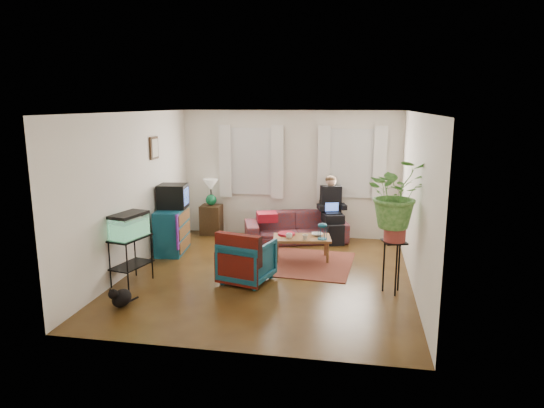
% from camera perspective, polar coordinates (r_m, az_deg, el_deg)
% --- Properties ---
extents(floor, '(4.50, 5.00, 0.01)m').
position_cam_1_polar(floor, '(7.93, -0.52, -8.39)').
color(floor, '#4F2B14').
rests_on(floor, ground).
extents(ceiling, '(4.50, 5.00, 0.01)m').
position_cam_1_polar(ceiling, '(7.45, -0.55, 10.74)').
color(ceiling, white).
rests_on(ceiling, wall_back).
extents(wall_back, '(4.50, 0.01, 2.60)m').
position_cam_1_polar(wall_back, '(10.02, 2.12, 3.53)').
color(wall_back, silver).
rests_on(wall_back, floor).
extents(wall_front, '(4.50, 0.01, 2.60)m').
position_cam_1_polar(wall_front, '(5.21, -5.65, -4.25)').
color(wall_front, silver).
rests_on(wall_front, floor).
extents(wall_left, '(0.01, 5.00, 2.60)m').
position_cam_1_polar(wall_left, '(8.29, -16.00, 1.36)').
color(wall_left, silver).
rests_on(wall_left, floor).
extents(wall_right, '(0.01, 5.00, 2.60)m').
position_cam_1_polar(wall_right, '(7.51, 16.60, 0.26)').
color(wall_right, silver).
rests_on(wall_right, floor).
extents(window_left, '(1.08, 0.04, 1.38)m').
position_cam_1_polar(window_left, '(10.11, -2.39, 5.03)').
color(window_left, white).
rests_on(window_left, wall_back).
extents(window_right, '(1.08, 0.04, 1.38)m').
position_cam_1_polar(window_right, '(9.87, 9.35, 4.73)').
color(window_right, white).
rests_on(window_right, wall_back).
extents(curtains_left, '(1.36, 0.06, 1.50)m').
position_cam_1_polar(curtains_left, '(10.03, -2.49, 4.98)').
color(curtains_left, white).
rests_on(curtains_left, wall_back).
extents(curtains_right, '(1.36, 0.06, 1.50)m').
position_cam_1_polar(curtains_right, '(9.79, 9.34, 4.67)').
color(curtains_right, white).
rests_on(curtains_right, wall_back).
extents(picture_frame, '(0.04, 0.32, 0.40)m').
position_cam_1_polar(picture_frame, '(8.96, -13.65, 6.42)').
color(picture_frame, '#3D2616').
rests_on(picture_frame, wall_left).
extents(area_rug, '(2.12, 1.76, 0.01)m').
position_cam_1_polar(area_rug, '(8.54, 2.54, -6.86)').
color(area_rug, brown).
rests_on(area_rug, floor).
extents(sofa, '(2.16, 1.36, 0.79)m').
position_cam_1_polar(sofa, '(9.73, 2.82, -2.16)').
color(sofa, brown).
rests_on(sofa, floor).
extents(seated_person, '(0.66, 0.74, 1.20)m').
position_cam_1_polar(seated_person, '(9.83, 7.01, -0.86)').
color(seated_person, black).
rests_on(seated_person, sofa).
extents(side_table, '(0.43, 0.43, 0.62)m').
position_cam_1_polar(side_table, '(10.39, -7.11, -1.82)').
color(side_table, '#402218').
rests_on(side_table, floor).
extents(table_lamp, '(0.33, 0.33, 0.57)m').
position_cam_1_polar(table_lamp, '(10.27, -7.19, 1.31)').
color(table_lamp, white).
rests_on(table_lamp, side_table).
extents(dresser, '(0.56, 0.96, 0.83)m').
position_cam_1_polar(dresser, '(9.22, -11.67, -3.06)').
color(dresser, '#115167').
rests_on(dresser, floor).
extents(crt_tv, '(0.55, 0.51, 0.44)m').
position_cam_1_polar(crt_tv, '(9.16, -11.58, 0.91)').
color(crt_tv, black).
rests_on(crt_tv, dresser).
extents(aquarium_stand, '(0.51, 0.72, 0.73)m').
position_cam_1_polar(aquarium_stand, '(7.80, -16.22, -6.39)').
color(aquarium_stand, black).
rests_on(aquarium_stand, floor).
extents(aquarium, '(0.46, 0.66, 0.39)m').
position_cam_1_polar(aquarium, '(7.64, -16.45, -2.39)').
color(aquarium, '#7FD899').
rests_on(aquarium, aquarium_stand).
extents(black_cat, '(0.33, 0.41, 0.31)m').
position_cam_1_polar(black_cat, '(7.03, -17.28, -10.32)').
color(black_cat, black).
rests_on(black_cat, floor).
extents(armchair, '(0.87, 0.84, 0.74)m').
position_cam_1_polar(armchair, '(7.58, -2.96, -6.43)').
color(armchair, '#135F74').
rests_on(armchair, floor).
extents(serape_throw, '(0.76, 0.36, 0.61)m').
position_cam_1_polar(serape_throw, '(7.29, -4.04, -5.91)').
color(serape_throw, '#9E0A0A').
rests_on(serape_throw, armchair).
extents(coffee_table, '(1.08, 0.70, 0.42)m').
position_cam_1_polar(coffee_table, '(8.65, 3.52, -5.22)').
color(coffee_table, brown).
rests_on(coffee_table, floor).
extents(cup_a, '(0.13, 0.13, 0.09)m').
position_cam_1_polar(cup_a, '(8.49, 2.02, -3.77)').
color(cup_a, white).
rests_on(cup_a, coffee_table).
extents(cup_b, '(0.10, 0.10, 0.09)m').
position_cam_1_polar(cup_b, '(8.43, 3.90, -3.91)').
color(cup_b, beige).
rests_on(cup_b, coffee_table).
extents(bowl, '(0.23, 0.23, 0.05)m').
position_cam_1_polar(bowl, '(8.69, 5.33, -3.57)').
color(bowl, white).
rests_on(bowl, coffee_table).
extents(snack_tray, '(0.36, 0.36, 0.04)m').
position_cam_1_polar(snack_tray, '(8.72, 1.70, -3.53)').
color(snack_tray, '#B21414').
rests_on(snack_tray, coffee_table).
extents(birdcage, '(0.19, 0.19, 0.29)m').
position_cam_1_polar(birdcage, '(8.45, 5.95, -3.19)').
color(birdcage, '#115B6B').
rests_on(birdcage, coffee_table).
extents(plant_stand, '(0.41, 0.41, 0.79)m').
position_cam_1_polar(plant_stand, '(7.33, 14.04, -7.21)').
color(plant_stand, black).
rests_on(plant_stand, floor).
extents(potted_plant, '(1.08, 1.00, 1.00)m').
position_cam_1_polar(potted_plant, '(7.09, 14.42, -0.01)').
color(potted_plant, '#599947').
rests_on(potted_plant, plant_stand).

